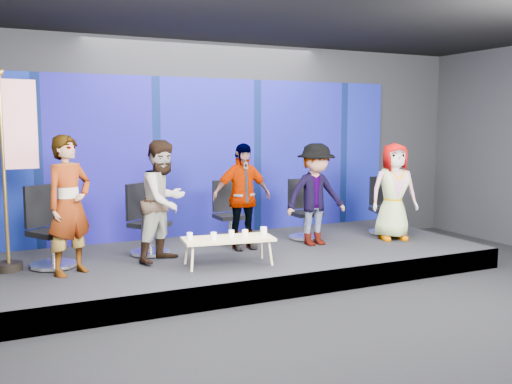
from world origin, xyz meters
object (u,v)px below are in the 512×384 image
(panelist_a, at_px, (69,205))
(chair_a, at_px, (50,241))
(panelist_b, at_px, (164,201))
(chair_c, at_px, (229,222))
(flag_stand, at_px, (15,165))
(chair_b, at_px, (147,231))
(panelist_d, at_px, (316,194))
(mug_d, at_px, (245,233))
(panelist_e, at_px, (394,192))
(chair_d, at_px, (304,219))
(mug_a, at_px, (190,236))
(mug_b, at_px, (214,236))
(chair_e, at_px, (384,215))
(coffee_table, at_px, (228,240))
(mug_c, at_px, (231,233))
(mug_e, at_px, (264,231))
(panelist_c, at_px, (242,196))

(panelist_a, bearing_deg, chair_a, 82.61)
(chair_a, xyz_separation_m, panelist_b, (1.44, -0.30, 0.47))
(chair_c, height_order, flag_stand, flag_stand)
(chair_b, height_order, panelist_d, panelist_d)
(mug_d, bearing_deg, panelist_e, 9.05)
(chair_d, relative_size, mug_a, 10.73)
(panelist_e, distance_m, mug_b, 3.31)
(flag_stand, bearing_deg, chair_d, -4.08)
(chair_c, relative_size, mug_d, 10.29)
(chair_b, distance_m, chair_e, 4.04)
(coffee_table, bearing_deg, mug_c, 38.96)
(mug_d, bearing_deg, chair_c, 76.01)
(mug_b, distance_m, flag_stand, 2.65)
(chair_c, relative_size, mug_b, 10.40)
(coffee_table, relative_size, mug_a, 13.87)
(panelist_b, bearing_deg, panelist_a, 153.54)
(mug_c, distance_m, flag_stand, 2.87)
(panelist_b, height_order, coffee_table, panelist_b)
(chair_b, distance_m, mug_e, 1.71)
(panelist_b, xyz_separation_m, panelist_d, (2.39, 0.01, -0.04))
(mug_d, height_order, mug_e, mug_e)
(panelist_b, relative_size, chair_d, 1.70)
(panelist_c, relative_size, panelist_e, 1.01)
(panelist_b, distance_m, chair_e, 3.96)
(panelist_a, bearing_deg, chair_e, -25.24)
(chair_c, xyz_separation_m, mug_a, (-1.06, -1.21, 0.09))
(chair_a, height_order, mug_d, chair_a)
(chair_a, relative_size, panelist_b, 0.65)
(mug_a, xyz_separation_m, mug_e, (1.01, -0.13, 0.01))
(panelist_c, bearing_deg, flag_stand, 177.83)
(mug_b, xyz_separation_m, mug_d, (0.44, -0.02, 0.00))
(coffee_table, distance_m, mug_a, 0.51)
(mug_d, xyz_separation_m, mug_e, (0.29, 0.02, 0.01))
(panelist_c, relative_size, panelist_d, 1.01)
(mug_e, bearing_deg, panelist_b, 153.37)
(chair_b, xyz_separation_m, coffee_table, (0.81, -1.08, 0.00))
(chair_b, bearing_deg, mug_c, -83.50)
(panelist_a, xyz_separation_m, mug_e, (2.45, -0.44, -0.44))
(chair_b, xyz_separation_m, panelist_d, (2.50, -0.48, 0.45))
(chair_d, distance_m, panelist_e, 1.50)
(panelist_a, bearing_deg, mug_a, -42.40)
(panelist_c, xyz_separation_m, mug_b, (-0.78, -0.84, -0.37))
(mug_b, relative_size, mug_e, 0.88)
(panelist_e, bearing_deg, chair_c, 175.84)
(panelist_b, distance_m, coffee_table, 1.03)
(panelist_b, height_order, mug_b, panelist_b)
(mug_a, bearing_deg, chair_a, 154.69)
(panelist_a, bearing_deg, panelist_c, -21.20)
(chair_a, bearing_deg, panelist_a, -97.39)
(chair_a, distance_m, coffee_table, 2.31)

